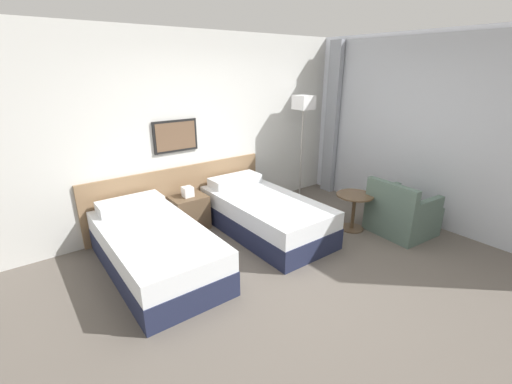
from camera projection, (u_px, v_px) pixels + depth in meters
ground_plane at (296, 270)px, 3.97m from camera, size 16.00×16.00×0.00m
wall_headboard at (202, 133)px, 5.04m from camera, size 10.00×0.10×2.70m
wall_window at (435, 133)px, 4.81m from camera, size 0.21×4.52×2.70m
bed_near_door at (155, 248)px, 3.91m from camera, size 0.99×1.97×0.64m
bed_near_window at (264, 214)px, 4.82m from camera, size 0.99×1.97×0.64m
nightstand at (189, 212)px, 4.92m from camera, size 0.49×0.39×0.64m
floor_lamp at (303, 110)px, 5.59m from camera, size 0.28×0.28×1.79m
side_table at (354, 205)px, 4.86m from camera, size 0.52×0.52×0.53m
armchair at (401, 215)px, 4.79m from camera, size 0.78×0.81×0.78m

